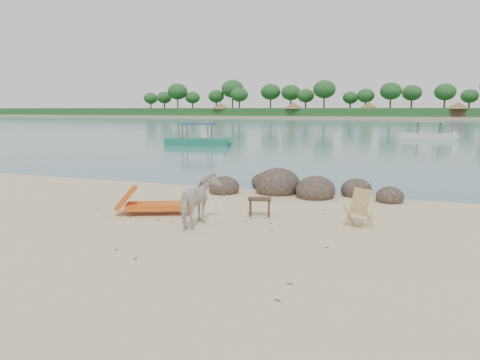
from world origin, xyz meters
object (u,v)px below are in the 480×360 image
(boulders, at_px, (294,188))
(lounge_chair, at_px, (159,203))
(cow, at_px, (200,202))
(deck_chair, at_px, (359,210))
(boat_near, at_px, (197,127))
(side_table, at_px, (260,208))

(boulders, xyz_separation_m, lounge_chair, (-2.70, -4.32, 0.11))
(cow, distance_m, deck_chair, 3.90)
(deck_chair, bearing_deg, cow, -127.09)
(boat_near, bearing_deg, side_table, -69.31)
(deck_chair, bearing_deg, boat_near, 157.94)
(side_table, relative_size, lounge_chair, 0.28)
(cow, bearing_deg, boat_near, -68.49)
(lounge_chair, distance_m, deck_chair, 5.31)
(boulders, distance_m, deck_chair, 4.59)
(side_table, bearing_deg, deck_chair, -20.04)
(boulders, bearing_deg, boat_near, 124.32)
(lounge_chair, xyz_separation_m, boat_near, (-10.15, 23.14, 1.11))
(boulders, xyz_separation_m, boat_near, (-12.85, 18.82, 1.22))
(side_table, xyz_separation_m, lounge_chair, (-2.68, -0.70, 0.08))
(deck_chair, bearing_deg, side_table, -149.96)
(lounge_chair, height_order, deck_chair, deck_chair)
(lounge_chair, bearing_deg, side_table, -9.75)
(boulders, height_order, boat_near, boat_near)
(cow, height_order, boat_near, boat_near)
(boulders, bearing_deg, lounge_chair, -122.00)
(boulders, xyz_separation_m, deck_chair, (2.59, -3.78, 0.23))
(boulders, relative_size, cow, 4.32)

